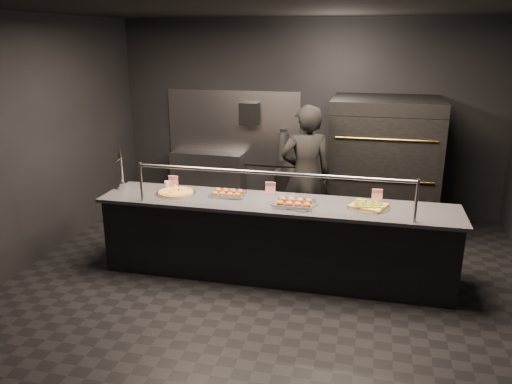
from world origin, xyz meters
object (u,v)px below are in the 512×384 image
pizza_oven (383,164)px  slider_tray_b (295,203)px  service_counter (275,239)px  prep_shelf (208,179)px  worker (306,176)px  beer_tap (122,177)px  trash_bin (287,192)px  square_pizza (368,206)px  fire_extinguisher (283,146)px  round_pizza (176,192)px  slider_tray_a (228,193)px  towel_dispenser (249,114)px

pizza_oven → slider_tray_b: pizza_oven is taller
pizza_oven → service_counter: bearing=-122.3°
prep_shelf → worker: bearing=-34.2°
beer_tap → trash_bin: beer_tap is taller
slider_tray_b → square_pizza: 0.81m
pizza_oven → worker: 1.29m
fire_extinguisher → slider_tray_b: bearing=-76.8°
round_pizza → trash_bin: (0.99, 2.18, -0.59)m
fire_extinguisher → round_pizza: size_ratio=1.05×
round_pizza → worker: 1.77m
prep_shelf → slider_tray_b: (1.83, -2.39, 0.50)m
slider_tray_a → trash_bin: slider_tray_a is taller
service_counter → round_pizza: service_counter is taller
pizza_oven → slider_tray_b: size_ratio=3.66×
slider_tray_a → beer_tap: bearing=-178.9°
prep_shelf → fire_extinguisher: (1.25, 0.08, 0.61)m
service_counter → trash_bin: (-0.24, 2.22, -0.12)m
towel_dispenser → beer_tap: size_ratio=0.66×
fire_extinguisher → trash_bin: fire_extinguisher is taller
fire_extinguisher → square_pizza: size_ratio=1.09×
slider_tray_a → trash_bin: 2.22m
towel_dispenser → beer_tap: (-1.05, -2.30, -0.48)m
towel_dispenser → square_pizza: towel_dispenser is taller
fire_extinguisher → beer_tap: bearing=-124.7°
pizza_oven → slider_tray_a: (-1.80, -1.79, -0.02)m
prep_shelf → round_pizza: 2.37m
slider_tray_b → trash_bin: 2.42m
beer_tap → slider_tray_a: bearing=1.1°
service_counter → prep_shelf: service_counter is taller
towel_dispenser → round_pizza: 2.45m
fire_extinguisher → worker: bearing=-67.3°
prep_shelf → towel_dispenser: bearing=5.7°
beer_tap → prep_shelf: bearing=81.1°
trash_bin → worker: (0.43, -1.12, 0.60)m
prep_shelf → worker: worker is taller
slider_tray_a → worker: 1.27m
service_counter → worker: 1.22m
pizza_oven → fire_extinguisher: 1.63m
towel_dispenser → slider_tray_b: size_ratio=0.67×
service_counter → fire_extinguisher: size_ratio=8.12×
worker → towel_dispenser: bearing=-65.9°
service_counter → round_pizza: 1.31m
slider_tray_b → pizza_oven: bearing=63.8°
pizza_oven → prep_shelf: 2.88m
towel_dispenser → round_pizza: size_ratio=0.73×
round_pizza → square_pizza: bearing=0.2°
slider_tray_b → worker: worker is taller
slider_tray_b → trash_bin: bearing=101.5°
slider_tray_b → worker: bearing=91.9°
towel_dispenser → slider_tray_b: towel_dispenser is taller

